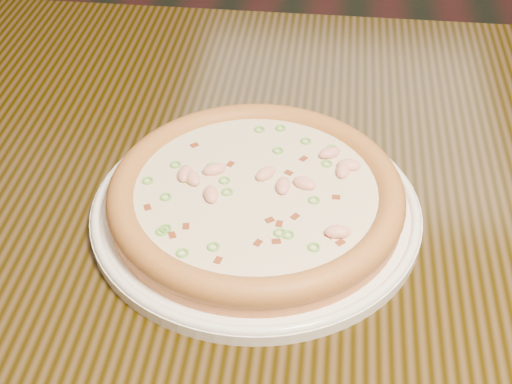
# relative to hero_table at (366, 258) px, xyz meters

# --- Properties ---
(ground) EXTENTS (9.00, 9.00, 0.00)m
(ground) POSITION_rel_hero_table_xyz_m (0.03, 0.84, -0.65)
(ground) COLOR black
(hero_table) EXTENTS (1.20, 0.80, 0.75)m
(hero_table) POSITION_rel_hero_table_xyz_m (0.00, 0.00, 0.00)
(hero_table) COLOR black
(hero_table) RESTS_ON ground
(plate) EXTENTS (0.33, 0.33, 0.02)m
(plate) POSITION_rel_hero_table_xyz_m (-0.12, -0.05, 0.11)
(plate) COLOR white
(plate) RESTS_ON hero_table
(pizza) EXTENTS (0.29, 0.29, 0.03)m
(pizza) POSITION_rel_hero_table_xyz_m (-0.12, -0.05, 0.13)
(pizza) COLOR #C77F48
(pizza) RESTS_ON plate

